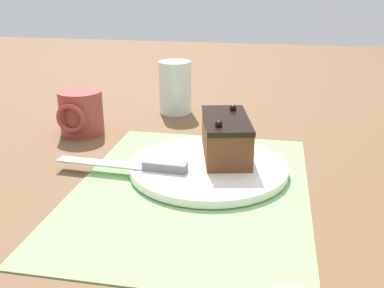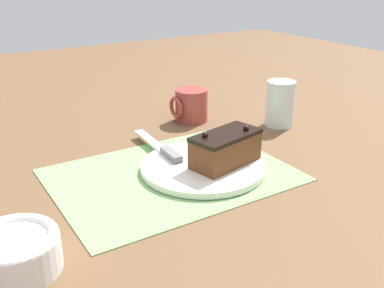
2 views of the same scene
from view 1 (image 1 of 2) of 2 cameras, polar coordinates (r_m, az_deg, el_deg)
name	(u,v)px [view 1 (image 1 of 2)]	position (r m, az deg, el deg)	size (l,w,h in m)	color
ground_plane	(191,190)	(0.67, -0.10, -5.81)	(3.00, 3.00, 0.00)	brown
placemat_woven	(191,188)	(0.67, -0.10, -5.66)	(0.46, 0.34, 0.00)	#7AB266
cake_plate	(209,167)	(0.72, 2.12, -2.97)	(0.25, 0.25, 0.01)	white
chocolate_cake	(226,137)	(0.74, 4.31, 0.94)	(0.16, 0.10, 0.08)	brown
serving_knife	(143,165)	(0.70, -6.27, -2.69)	(0.03, 0.21, 0.01)	slate
drinking_glass	(175,87)	(1.02, -2.14, 7.21)	(0.07, 0.07, 0.12)	silver
coffee_mug	(81,113)	(0.91, -13.95, 3.90)	(0.10, 0.09, 0.09)	#993833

